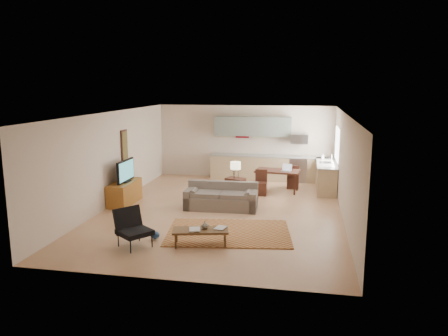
% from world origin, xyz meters
% --- Properties ---
extents(room, '(9.00, 9.00, 9.00)m').
position_xyz_m(room, '(0.00, 0.00, 1.35)').
color(room, tan).
rests_on(room, ground).
extents(kitchen_counter_back, '(4.26, 0.64, 0.92)m').
position_xyz_m(kitchen_counter_back, '(0.90, 4.18, 0.46)').
color(kitchen_counter_back, tan).
rests_on(kitchen_counter_back, ground).
extents(kitchen_counter_right, '(0.64, 2.26, 0.92)m').
position_xyz_m(kitchen_counter_right, '(2.93, 3.00, 0.46)').
color(kitchen_counter_right, tan).
rests_on(kitchen_counter_right, ground).
extents(kitchen_range, '(0.62, 0.62, 0.90)m').
position_xyz_m(kitchen_range, '(2.00, 4.18, 0.45)').
color(kitchen_range, '#A5A8AD').
rests_on(kitchen_range, ground).
extents(kitchen_microwave, '(0.62, 0.40, 0.35)m').
position_xyz_m(kitchen_microwave, '(2.00, 4.20, 1.55)').
color(kitchen_microwave, '#A5A8AD').
rests_on(kitchen_microwave, room).
extents(upper_cabinets, '(2.80, 0.34, 0.70)m').
position_xyz_m(upper_cabinets, '(0.30, 4.33, 1.95)').
color(upper_cabinets, gray).
rests_on(upper_cabinets, room).
extents(window_right, '(0.02, 1.40, 1.05)m').
position_xyz_m(window_right, '(3.23, 3.00, 1.55)').
color(window_right, white).
rests_on(window_right, room).
extents(wall_art_left, '(0.06, 0.42, 1.10)m').
position_xyz_m(wall_art_left, '(-3.21, 0.90, 1.55)').
color(wall_art_left, brown).
rests_on(wall_art_left, room).
extents(triptych, '(1.70, 0.04, 0.50)m').
position_xyz_m(triptych, '(-0.10, 4.47, 1.75)').
color(triptych, beige).
rests_on(triptych, room).
extents(rug, '(3.12, 2.36, 0.02)m').
position_xyz_m(rug, '(0.51, -1.81, 0.01)').
color(rug, maroon).
rests_on(rug, floor).
extents(sofa, '(2.13, 0.98, 0.73)m').
position_xyz_m(sofa, '(-0.05, 0.15, 0.37)').
color(sofa, '#62564D').
rests_on(sofa, floor).
extents(coffee_table, '(1.29, 0.74, 0.37)m').
position_xyz_m(coffee_table, '(0.05, -2.72, 0.18)').
color(coffee_table, '#482F16').
rests_on(coffee_table, floor).
extents(book_a, '(0.40, 0.44, 0.03)m').
position_xyz_m(book_a, '(-0.17, -2.82, 0.38)').
color(book_a, maroon).
rests_on(book_a, coffee_table).
extents(book_b, '(0.34, 0.39, 0.02)m').
position_xyz_m(book_b, '(0.36, -2.55, 0.37)').
color(book_b, navy).
rests_on(book_b, coffee_table).
extents(vase, '(0.16, 0.16, 0.17)m').
position_xyz_m(vase, '(0.13, -2.65, 0.45)').
color(vase, black).
rests_on(vase, coffee_table).
extents(armchair, '(1.03, 1.03, 0.84)m').
position_xyz_m(armchair, '(-1.32, -3.07, 0.42)').
color(armchair, black).
rests_on(armchair, floor).
extents(tv_credenza, '(0.54, 1.42, 0.65)m').
position_xyz_m(tv_credenza, '(-2.96, 0.18, 0.33)').
color(tv_credenza, brown).
rests_on(tv_credenza, floor).
extents(tv, '(0.11, 1.09, 0.65)m').
position_xyz_m(tv, '(-2.90, 0.18, 0.98)').
color(tv, black).
rests_on(tv, tv_credenza).
extents(console_table, '(0.65, 0.55, 0.65)m').
position_xyz_m(console_table, '(0.16, 1.33, 0.32)').
color(console_table, '#371B13').
rests_on(console_table, floor).
extents(table_lamp, '(0.39, 0.39, 0.52)m').
position_xyz_m(table_lamp, '(0.16, 1.33, 0.91)').
color(table_lamp, beige).
rests_on(table_lamp, console_table).
extents(dining_table, '(1.49, 0.96, 0.71)m').
position_xyz_m(dining_table, '(1.36, 2.50, 0.36)').
color(dining_table, '#371B13').
rests_on(dining_table, floor).
extents(dining_chair_near, '(0.39, 0.40, 0.80)m').
position_xyz_m(dining_chair_near, '(0.87, 1.94, 0.40)').
color(dining_chair_near, '#371B13').
rests_on(dining_chair_near, floor).
extents(dining_chair_far, '(0.39, 0.41, 0.81)m').
position_xyz_m(dining_chair_far, '(1.85, 3.06, 0.41)').
color(dining_chair_far, '#371B13').
rests_on(dining_chair_far, floor).
extents(laptop, '(0.35, 0.30, 0.22)m').
position_xyz_m(laptop, '(1.64, 2.41, 0.82)').
color(laptop, '#A5A8AD').
rests_on(laptop, dining_table).
extents(soap_bottle, '(0.09, 0.09, 0.19)m').
position_xyz_m(soap_bottle, '(2.83, 3.72, 1.02)').
color(soap_bottle, beige).
rests_on(soap_bottle, kitchen_counter_right).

